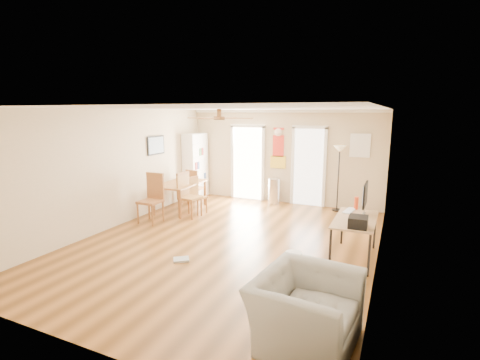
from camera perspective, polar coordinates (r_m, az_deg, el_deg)
The scene contains 30 objects.
floor at distance 7.10m, azimuth -2.02°, elevation -10.00°, with size 7.00×7.00×0.00m, color brown.
ceiling at distance 6.63m, azimuth -2.18°, elevation 11.49°, with size 5.50×7.00×0.00m, color silver, non-canonical shape.
wall_back at distance 9.96m, azimuth 6.89°, elevation 3.74°, with size 5.50×0.04×2.60m, color beige, non-canonical shape.
wall_front at distance 4.02m, azimuth -25.06°, elevation -8.04°, with size 5.50×0.04×2.60m, color beige, non-canonical shape.
wall_left at distance 8.32m, azimuth -19.33°, elevation 1.78°, with size 0.04×7.00×2.60m, color beige, non-canonical shape.
wall_right at distance 6.07m, azimuth 21.88°, elevation -1.62°, with size 0.04×7.00×2.60m, color beige, non-canonical shape.
crown_molding at distance 6.63m, azimuth -2.17°, elevation 11.14°, with size 5.50×7.00×0.08m, color white, non-canonical shape.
kitchen_doorway at distance 10.34m, azimuth 1.27°, elevation 2.68°, with size 0.90×0.10×2.10m, color white, non-canonical shape.
bathroom_doorway at distance 9.79m, azimuth 11.02°, elevation 2.01°, with size 0.80×0.10×2.10m, color white, non-canonical shape.
wall_decal at distance 9.95m, azimuth 6.20°, elevation 5.19°, with size 0.46×0.03×1.10m, color red.
ac_grille at distance 9.49m, azimuth 18.83°, elevation 5.30°, with size 0.50×0.04×0.60m, color white.
framed_poster at distance 9.31m, azimuth -13.44°, elevation 5.49°, with size 0.04×0.66×0.48m, color black.
ceiling_fan at distance 6.36m, azimuth -3.39°, elevation 9.97°, with size 1.24×1.24×0.20m, color #593819, non-canonical shape.
bookshelf at distance 10.60m, azimuth -7.22°, elevation 2.28°, with size 0.38×0.86×1.91m, color white, non-canonical shape.
dining_table at distance 9.35m, azimuth -9.56°, elevation -2.64°, with size 0.87×1.46×0.73m, color olive, non-canonical shape.
dining_chair_right_a at distance 8.99m, azimuth -6.88°, elevation -2.50°, with size 0.38×0.38×0.92m, color olive, non-canonical shape.
dining_chair_right_b at distance 8.68m, azimuth -8.09°, elevation -2.45°, with size 0.45×0.45×1.09m, color #A37634, non-canonical shape.
dining_chair_near at distance 8.40m, azimuth -14.33°, elevation -2.97°, with size 0.47×0.47×1.14m, color #965830, non-canonical shape.
dining_chair_far at distance 10.00m, azimuth -7.15°, elevation -1.02°, with size 0.39×0.39×0.96m, color #A27034, non-canonical shape.
trash_can at distance 9.92m, azimuth 5.54°, elevation -1.80°, with size 0.33×0.33×0.71m, color silver.
torchiere_lamp at distance 9.42m, azimuth 15.60°, elevation 0.22°, with size 0.32×0.32×1.70m, color black, non-canonical shape.
computer_desk at distance 6.55m, azimuth 17.96°, elevation -8.99°, with size 0.68×1.35×0.72m, color tan, non-canonical shape.
imac at distance 6.72m, azimuth 19.56°, elevation -2.85°, with size 0.08×0.61×0.57m, color black, non-canonical shape.
keyboard at distance 6.89m, azimuth 17.24°, elevation -4.74°, with size 0.14×0.44×0.02m, color silver.
printer at distance 5.98m, azimuth 18.55°, elevation -6.43°, with size 0.29×0.34×0.17m, color black.
orange_bottle at distance 7.03m, azimuth 18.29°, elevation -3.56°, with size 0.08×0.08×0.24m, color red.
wastebasket_a at distance 5.91m, azimuth 8.62°, elevation -12.92°, with size 0.27×0.27×0.32m, color white.
wastebasket_b at distance 5.75m, azimuth 10.61°, elevation -13.72°, with size 0.27×0.27×0.31m, color silver.
floor_cloth at distance 6.35m, azimuth -9.48°, elevation -12.57°, with size 0.27×0.21×0.04m, color #9A9B96.
armchair at distance 4.22m, azimuth 10.57°, elevation -19.93°, with size 1.18×1.03×0.77m, color #9E9F99.
Camera 1 is at (2.95, -5.94, 2.54)m, focal length 26.39 mm.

